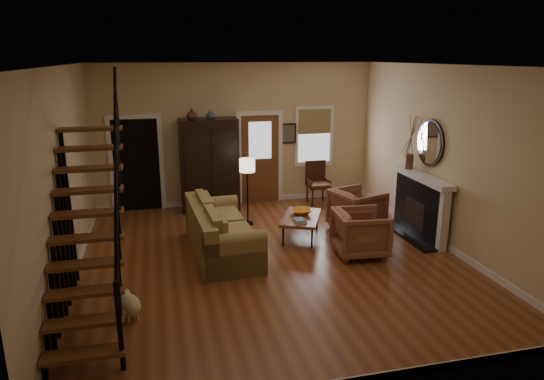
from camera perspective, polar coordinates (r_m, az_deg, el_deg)
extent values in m
plane|color=brown|center=(8.58, -0.02, -8.17)|extent=(7.00, 7.00, 0.00)
plane|color=white|center=(7.85, -0.02, 14.46)|extent=(7.00, 7.00, 0.00)
cube|color=#D7BB89|center=(11.42, -4.19, 6.45)|extent=(6.50, 0.04, 3.30)
cube|color=#D7BB89|center=(7.96, -23.39, 1.19)|extent=(0.04, 7.00, 3.30)
cube|color=#D7BB89|center=(9.35, 19.76, 3.54)|extent=(0.04, 7.00, 3.30)
cube|color=black|center=(11.54, -15.60, 2.98)|extent=(1.00, 0.36, 2.10)
cube|color=brown|center=(11.62, -1.43, 3.63)|extent=(0.90, 0.06, 2.10)
cube|color=silver|center=(11.87, 4.98, 6.29)|extent=(0.96, 0.06, 1.46)
cube|color=black|center=(9.96, 17.07, -1.93)|extent=(0.24, 1.60, 1.15)
cube|color=white|center=(9.77, 17.05, 1.54)|extent=(0.30, 1.95, 0.10)
cylinder|color=silver|center=(9.70, 18.02, 5.30)|extent=(0.05, 0.90, 0.90)
imported|color=#4C2619|center=(10.78, -9.42, 8.82)|extent=(0.24, 0.24, 0.25)
imported|color=#334C60|center=(10.82, -7.28, 8.83)|extent=(0.20, 0.20, 0.21)
imported|color=orange|center=(9.55, 3.47, -2.54)|extent=(0.39, 0.39, 0.10)
imported|color=brown|center=(8.77, 10.39, -4.99)|extent=(0.98, 0.96, 0.82)
imported|color=brown|center=(10.02, 9.97, -2.27)|extent=(1.15, 1.13, 0.84)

